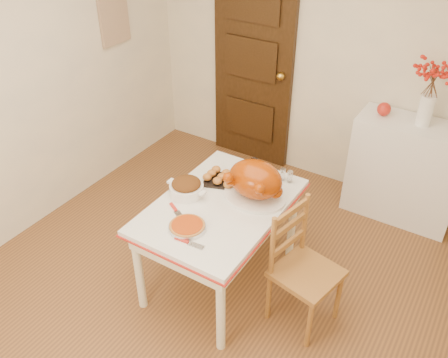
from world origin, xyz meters
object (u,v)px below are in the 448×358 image
Objects in this scene: kitchen_table at (220,243)px; turkey_platter at (255,181)px; chair_oak at (307,271)px; sideboard at (405,171)px; pumpkin_pie at (187,226)px.

turkey_platter reaches higher than kitchen_table.
kitchen_table is at bearing 101.33° from chair_oak.
sideboard reaches higher than chair_oak.
kitchen_table is at bearing 83.81° from pumpkin_pie.
chair_oak is at bearing -8.39° from turkey_platter.
turkey_platter is (-0.75, -1.36, 0.41)m from sideboard.
sideboard is 3.81× the size of pumpkin_pie.
kitchen_table is 2.67× the size of turkey_platter.
chair_oak is (0.69, -0.01, 0.09)m from kitchen_table.
turkey_platter is (-0.52, 0.20, 0.42)m from chair_oak.
kitchen_table is 5.02× the size of pumpkin_pie.
pumpkin_pie is at bearing -116.88° from sideboard.
kitchen_table is 0.69m from chair_oak.
pumpkin_pie is (-0.04, -0.34, 0.39)m from kitchen_table.
pumpkin_pie is (-0.96, -1.88, 0.29)m from sideboard.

